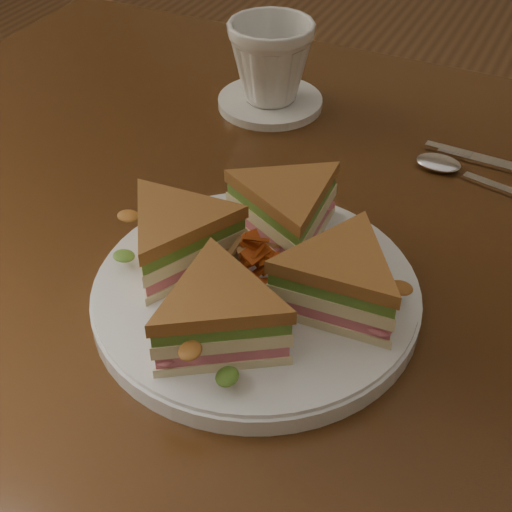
# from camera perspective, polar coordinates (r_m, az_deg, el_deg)

# --- Properties ---
(table) EXTENTS (1.20, 0.80, 0.75)m
(table) POSITION_cam_1_polar(r_m,az_deg,el_deg) (0.73, 6.98, -4.72)
(table) COLOR #311A0B
(table) RESTS_ON ground
(plate) EXTENTS (0.27, 0.27, 0.02)m
(plate) POSITION_cam_1_polar(r_m,az_deg,el_deg) (0.59, -0.00, -3.12)
(plate) COLOR white
(plate) RESTS_ON table
(sandwich_wedges) EXTENTS (0.26, 0.26, 0.06)m
(sandwich_wedges) POSITION_cam_1_polar(r_m,az_deg,el_deg) (0.57, 0.00, -0.39)
(sandwich_wedges) COLOR beige
(sandwich_wedges) RESTS_ON plate
(crisps_mound) EXTENTS (0.09, 0.09, 0.05)m
(crisps_mound) POSITION_cam_1_polar(r_m,az_deg,el_deg) (0.57, 0.00, -0.69)
(crisps_mound) COLOR #D0531A
(crisps_mound) RESTS_ON plate
(spoon) EXTENTS (0.18, 0.06, 0.01)m
(spoon) POSITION_cam_1_polar(r_m,az_deg,el_deg) (0.77, 15.89, 6.52)
(spoon) COLOR silver
(spoon) RESTS_ON table
(saucer) EXTENTS (0.12, 0.12, 0.01)m
(saucer) POSITION_cam_1_polar(r_m,az_deg,el_deg) (0.87, 1.14, 12.22)
(saucer) COLOR white
(saucer) RESTS_ON table
(coffee_cup) EXTENTS (0.10, 0.10, 0.09)m
(coffee_cup) POSITION_cam_1_polar(r_m,az_deg,el_deg) (0.85, 1.19, 15.29)
(coffee_cup) COLOR white
(coffee_cup) RESTS_ON saucer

